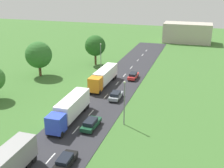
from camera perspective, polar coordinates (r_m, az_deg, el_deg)
road at (r=42.46m, az=-8.35°, el=-10.35°), size 10.00×140.00×0.06m
lane_marking_centre at (r=40.70m, az=-9.79°, el=-11.85°), size 0.16×122.68×0.01m
truck_second at (r=45.79m, az=-8.65°, el=-5.01°), size 2.75×11.93×3.66m
truck_third at (r=60.71m, az=-1.72°, el=1.59°), size 2.54×12.41×3.50m
car_second at (r=35.79m, az=-9.60°, el=-15.38°), size 1.93×4.24×1.41m
car_third at (r=43.50m, az=-4.37°, el=-8.15°), size 1.92×4.59×1.51m
car_fourth at (r=53.77m, az=0.78°, el=-2.35°), size 2.00×4.35×1.50m
car_fifth at (r=65.30m, az=4.40°, el=1.73°), size 1.77×4.55×1.49m
lamppost_second at (r=43.14m, az=2.56°, el=-3.43°), size 0.36×0.36×7.43m
lamppost_third at (r=69.66m, az=-2.33°, el=5.80°), size 0.36×0.36×7.37m
tree_oak at (r=75.90m, az=-3.48°, el=7.91°), size 5.63×5.63×8.19m
tree_pine at (r=68.58m, az=-14.91°, el=5.83°), size 6.35×6.35×8.42m
distant_building at (r=109.95m, az=15.27°, el=10.16°), size 17.49×8.83×7.21m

